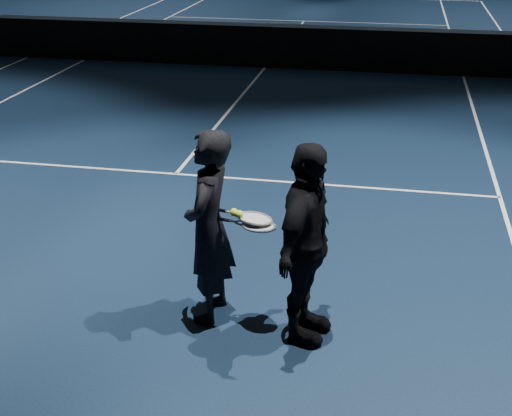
{
  "coord_description": "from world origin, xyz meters",
  "views": [
    {
      "loc": [
        2.74,
        -14.82,
        3.37
      ],
      "look_at": [
        1.73,
        -9.72,
        1.09
      ],
      "focal_mm": 50.0,
      "sensor_mm": 36.0,
      "label": 1
    }
  ],
  "objects_px": {
    "player_b": "(306,245)",
    "player_a": "(209,227)",
    "racket_lower": "(259,226)",
    "racket_upper": "(255,218)",
    "tennis_balls": "(237,211)"
  },
  "relations": [
    {
      "from": "player_b",
      "to": "racket_lower",
      "type": "relative_size",
      "value": 2.48
    },
    {
      "from": "racket_lower",
      "to": "player_b",
      "type": "bearing_deg",
      "value": 0.0
    },
    {
      "from": "racket_lower",
      "to": "player_a",
      "type": "bearing_deg",
      "value": 180.0
    },
    {
      "from": "racket_lower",
      "to": "tennis_balls",
      "type": "bearing_deg",
      "value": 178.53
    },
    {
      "from": "racket_upper",
      "to": "tennis_balls",
      "type": "relative_size",
      "value": 5.67
    },
    {
      "from": "player_b",
      "to": "player_a",
      "type": "bearing_deg",
      "value": 89.31
    },
    {
      "from": "player_a",
      "to": "player_b",
      "type": "bearing_deg",
      "value": 80.63
    },
    {
      "from": "tennis_balls",
      "to": "player_a",
      "type": "bearing_deg",
      "value": 169.56
    },
    {
      "from": "player_a",
      "to": "tennis_balls",
      "type": "xyz_separation_m",
      "value": [
        0.25,
        -0.05,
        0.19
      ]
    },
    {
      "from": "player_a",
      "to": "racket_lower",
      "type": "height_order",
      "value": "player_a"
    },
    {
      "from": "player_a",
      "to": "racket_lower",
      "type": "xyz_separation_m",
      "value": [
        0.44,
        -0.09,
        0.09
      ]
    },
    {
      "from": "player_b",
      "to": "tennis_balls",
      "type": "relative_size",
      "value": 14.06
    },
    {
      "from": "racket_lower",
      "to": "racket_upper",
      "type": "height_order",
      "value": "racket_upper"
    },
    {
      "from": "racket_upper",
      "to": "tennis_balls",
      "type": "distance_m",
      "value": 0.16
    },
    {
      "from": "racket_lower",
      "to": "racket_upper",
      "type": "relative_size",
      "value": 1.0
    }
  ]
}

